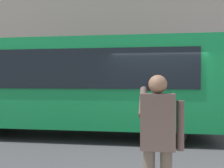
# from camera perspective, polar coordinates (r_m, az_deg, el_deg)

# --- Properties ---
(ground_plane) EXTENTS (60.00, 60.00, 0.00)m
(ground_plane) POSITION_cam_1_polar(r_m,az_deg,el_deg) (8.12, 9.46, -11.91)
(ground_plane) COLOR #38383A
(building_facade_far) EXTENTS (28.00, 1.55, 12.00)m
(building_facade_far) POSITION_cam_1_polar(r_m,az_deg,el_deg) (15.31, 9.25, 16.74)
(building_facade_far) COLOR gray
(building_facade_far) RESTS_ON ground_plane
(red_bus) EXTENTS (9.05, 2.54, 3.08)m
(red_bus) POSITION_cam_1_polar(r_m,az_deg,el_deg) (8.97, -8.48, 0.15)
(red_bus) COLOR #0F7238
(red_bus) RESTS_ON ground_plane
(pedestrian_photographer) EXTENTS (0.53, 0.52, 1.70)m
(pedestrian_photographer) POSITION_cam_1_polar(r_m,az_deg,el_deg) (3.36, 9.46, -10.31)
(pedestrian_photographer) COLOR #4C4238
(pedestrian_photographer) RESTS_ON sidewalk_curb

